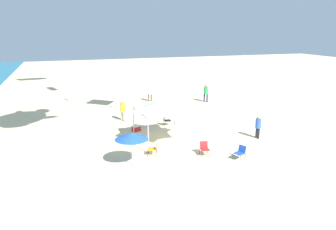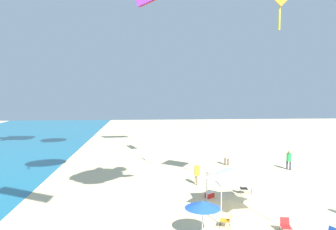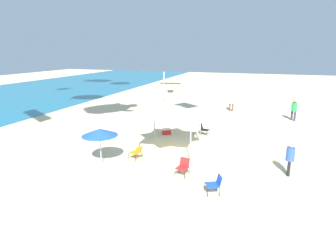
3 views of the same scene
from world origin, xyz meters
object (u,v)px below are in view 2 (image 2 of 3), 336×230
at_px(canopy_tent, 238,173).
at_px(banner_flag, 154,143).
at_px(beach_umbrella, 203,205).
at_px(person_beachcomber, 289,158).
at_px(cooler_box, 210,195).
at_px(folding_chair_left_of_tent, 242,187).
at_px(person_far_stroller, 227,156).
at_px(folding_chair_facing_ocean, 285,225).
at_px(folding_chair_near_cooler, 227,219).
at_px(person_kite_handler, 197,172).

bearing_deg(canopy_tent, banner_flag, 21.21).
relative_size(beach_umbrella, person_beachcomber, 1.06).
relative_size(cooler_box, person_beachcomber, 0.40).
bearing_deg(person_beachcomber, canopy_tent, -77.39).
xyz_separation_m(folding_chair_left_of_tent, cooler_box, (-0.65, 2.60, -0.27)).
bearing_deg(folding_chair_left_of_tent, person_beachcomber, -37.75).
xyz_separation_m(beach_umbrella, cooler_box, (6.07, -1.62, -1.56)).
relative_size(banner_flag, person_beachcomber, 2.02).
relative_size(person_far_stroller, person_beachcomber, 0.90).
bearing_deg(folding_chair_left_of_tent, cooler_box, 111.07).
distance_m(folding_chair_left_of_tent, folding_chair_facing_ocean, 6.62).
bearing_deg(folding_chair_near_cooler, folding_chair_left_of_tent, 175.30).
relative_size(folding_chair_facing_ocean, banner_flag, 0.22).
height_order(canopy_tent, person_far_stroller, canopy_tent).
xyz_separation_m(folding_chair_facing_ocean, banner_flag, (16.00, 6.69, 1.79)).
distance_m(beach_umbrella, folding_chair_facing_ocean, 4.73).
relative_size(banner_flag, person_kite_handler, 2.05).
height_order(banner_flag, person_kite_handler, banner_flag).
height_order(canopy_tent, folding_chair_left_of_tent, canopy_tent).
xyz_separation_m(folding_chair_left_of_tent, banner_flag, (9.39, 6.36, 1.79)).
xyz_separation_m(canopy_tent, person_beachcomber, (10.12, -8.00, -1.40)).
bearing_deg(folding_chair_facing_ocean, person_kite_handler, 120.45).
height_order(folding_chair_facing_ocean, cooler_box, folding_chair_facing_ocean).
bearing_deg(person_far_stroller, folding_chair_near_cooler, 86.07).
distance_m(person_beachcomber, person_kite_handler, 10.57).
bearing_deg(folding_chair_left_of_tent, folding_chair_facing_ocean, -170.06).
distance_m(folding_chair_left_of_tent, person_kite_handler, 3.87).
distance_m(beach_umbrella, person_kite_handler, 9.17).
distance_m(cooler_box, person_far_stroller, 10.20).
relative_size(canopy_tent, person_beachcomber, 1.93).
relative_size(folding_chair_left_of_tent, person_kite_handler, 0.44).
xyz_separation_m(folding_chair_left_of_tent, person_far_stroller, (8.83, -1.08, 0.51)).
height_order(folding_chair_left_of_tent, person_far_stroller, person_far_stroller).
height_order(canopy_tent, folding_chair_facing_ocean, canopy_tent).
bearing_deg(folding_chair_left_of_tent, person_far_stroller, 0.07).
relative_size(beach_umbrella, folding_chair_near_cooler, 2.41).
bearing_deg(person_far_stroller, folding_chair_facing_ocean, 97.64).
distance_m(folding_chair_facing_ocean, cooler_box, 6.65).
bearing_deg(person_far_stroller, person_kite_handler, 68.09).
height_order(canopy_tent, folding_chair_near_cooler, canopy_tent).
distance_m(beach_umbrella, cooler_box, 6.48).
xyz_separation_m(folding_chair_left_of_tent, folding_chair_facing_ocean, (-6.61, -0.33, 0.00)).
height_order(person_far_stroller, person_kite_handler, person_kite_handler).
bearing_deg(person_kite_handler, banner_flag, -1.69).
distance_m(canopy_tent, folding_chair_facing_ocean, 4.12).
height_order(cooler_box, banner_flag, banner_flag).
distance_m(folding_chair_left_of_tent, person_far_stroller, 8.91).
relative_size(cooler_box, banner_flag, 0.20).
bearing_deg(folding_chair_left_of_tent, beach_umbrella, 154.95).
xyz_separation_m(canopy_tent, folding_chair_near_cooler, (-2.20, 1.25, -2.02)).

